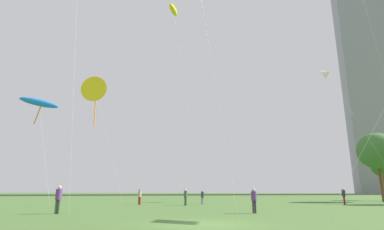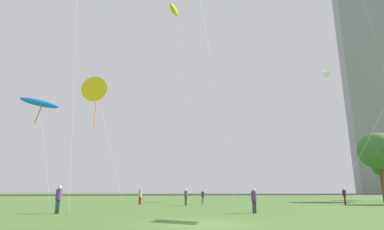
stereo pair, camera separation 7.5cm
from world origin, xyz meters
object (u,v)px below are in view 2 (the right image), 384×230
object	(u,v)px
person_standing_3	(254,199)
person_standing_5	(186,196)
person_standing_0	(140,196)
kite_flying_3	(174,10)
park_tree_2	(382,168)
distant_highrise_0	(370,70)
person_standing_6	(344,195)
person_standing_2	(59,197)
person_standing_4	(203,196)
kite_flying_6	(328,73)
park_tree_0	(378,151)
kite_flying_1	(40,103)
kite_flying_5	(97,92)

from	to	relation	value
person_standing_3	person_standing_5	world-z (taller)	person_standing_3
person_standing_0	kite_flying_3	size ratio (longest dim) A/B	0.07
park_tree_2	distant_highrise_0	world-z (taller)	distant_highrise_0
person_standing_0	person_standing_6	distance (m)	22.31
kite_flying_3	distant_highrise_0	bearing A→B (deg)	61.32
person_standing_5	person_standing_3	bearing A→B (deg)	-18.14
person_standing_6	distant_highrise_0	distance (m)	111.50
distant_highrise_0	park_tree_2	bearing A→B (deg)	-99.63
person_standing_2	distant_highrise_0	xyz separation A→B (m)	(56.83, 112.69, 48.63)
person_standing_4	person_standing_6	xyz separation A→B (m)	(15.15, 3.06, 0.14)
person_standing_6	kite_flying_3	size ratio (longest dim) A/B	0.07
person_standing_6	kite_flying_6	world-z (taller)	kite_flying_6
person_standing_5	park_tree_2	size ratio (longest dim) A/B	0.26
kite_flying_6	park_tree_2	bearing A→B (deg)	37.70
person_standing_2	person_standing_4	xyz separation A→B (m)	(6.70, 15.61, -0.18)
person_standing_4	person_standing_6	world-z (taller)	person_standing_6
park_tree_0	person_standing_4	bearing A→B (deg)	-150.42
person_standing_0	person_standing_4	distance (m)	6.90
kite_flying_3	kite_flying_6	bearing A→B (deg)	35.43
person_standing_6	park_tree_0	world-z (taller)	park_tree_0
kite_flying_6	person_standing_0	bearing A→B (deg)	-145.72
park_tree_2	person_standing_2	bearing A→B (deg)	-131.62
kite_flying_1	person_standing_6	bearing A→B (deg)	21.82
person_standing_0	person_standing_4	world-z (taller)	person_standing_0
distant_highrise_0	kite_flying_5	bearing A→B (deg)	-111.83
kite_flying_3	distant_highrise_0	world-z (taller)	distant_highrise_0
kite_flying_5	kite_flying_1	bearing A→B (deg)	-144.58
kite_flying_3	distant_highrise_0	xyz separation A→B (m)	(53.58, 97.96, 25.52)
person_standing_3	kite_flying_6	distance (m)	33.32
kite_flying_3	person_standing_3	bearing A→B (deg)	-49.16
distant_highrise_0	kite_flying_6	bearing A→B (deg)	-102.95
person_standing_2	kite_flying_1	xyz separation A→B (m)	(-8.36, 6.57, 9.13)
person_standing_6	person_standing_0	bearing A→B (deg)	127.02
person_standing_5	person_standing_6	size ratio (longest dim) A/B	0.93
person_standing_0	park_tree_2	size ratio (longest dim) A/B	0.26
person_standing_3	kite_flying_1	size ratio (longest dim) A/B	0.15
person_standing_6	distant_highrise_0	size ratio (longest dim) A/B	0.02
person_standing_6	kite_flying_5	bearing A→B (deg)	132.10
person_standing_3	person_standing_5	distance (m)	11.87
person_standing_3	park_tree_0	size ratio (longest dim) A/B	0.18
person_standing_4	distant_highrise_0	xyz separation A→B (m)	(50.13, 97.08, 48.81)
person_standing_3	kite_flying_3	world-z (taller)	kite_flying_3
person_standing_3	person_standing_6	bearing A→B (deg)	-168.80
person_standing_0	distant_highrise_0	bearing A→B (deg)	174.07
person_standing_2	kite_flying_1	world-z (taller)	kite_flying_1
person_standing_0	person_standing_5	size ratio (longest dim) A/B	0.99
person_standing_0	person_standing_6	bearing A→B (deg)	127.75
person_standing_4	person_standing_5	world-z (taller)	person_standing_5
person_standing_0	park_tree_0	world-z (taller)	park_tree_0
person_standing_4	kite_flying_5	world-z (taller)	kite_flying_5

